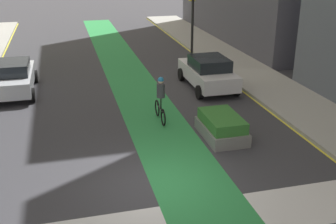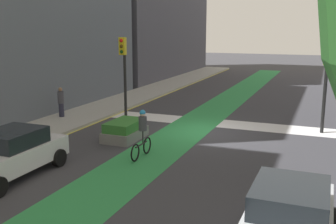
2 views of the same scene
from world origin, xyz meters
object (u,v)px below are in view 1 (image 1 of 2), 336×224
traffic_signal_far_right (192,7)px  car_silver_left_far (12,77)px  car_white_right_far (208,72)px  median_planter (222,127)px  cyclist_in_lane (160,98)px

traffic_signal_far_right → car_silver_left_far: traffic_signal_far_right is taller
car_silver_left_far → car_white_right_far: size_ratio=1.00×
traffic_signal_far_right → median_planter: traffic_signal_far_right is taller
traffic_signal_far_right → car_white_right_far: (-1.14, -6.30, -2.26)m
car_white_right_far → median_planter: bearing=-104.5°
median_planter → car_white_right_far: bearing=75.5°
cyclist_in_lane → median_planter: bearing=-47.7°
car_white_right_far → cyclist_in_lane: 4.79m
car_silver_left_far → median_planter: size_ratio=1.89×
car_silver_left_far → cyclist_in_lane: bearing=-40.5°
car_white_right_far → median_planter: car_white_right_far is taller
traffic_signal_far_right → median_planter: size_ratio=1.97×
median_planter → traffic_signal_far_right: bearing=77.7°
traffic_signal_far_right → cyclist_in_lane: (-4.37, -9.83, -2.09)m
car_white_right_far → median_planter: 5.71m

